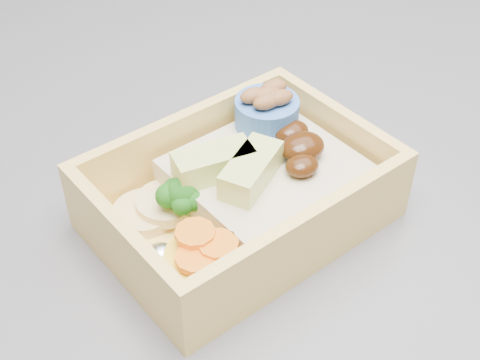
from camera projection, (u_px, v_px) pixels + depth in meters
name	position (u px, v px, depth m)	size (l,w,h in m)	color
bento_box	(245.00, 189.00, 0.48)	(0.22, 0.18, 0.07)	#F2C864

